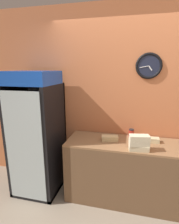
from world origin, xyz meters
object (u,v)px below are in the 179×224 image
Objects in this scene: beverage_cooler at (38,128)px; sandwich_flat_right at (110,138)px; sandwich_stack_middle at (139,143)px; sandwich_stack_bottom at (139,148)px; sandwich_flat_left at (151,140)px; condiment_jar at (131,133)px; sandwich_stack_top at (139,138)px.

beverage_cooler is 1.07m from sandwich_flat_right.
sandwich_stack_middle is at bearing -7.57° from beverage_cooler.
sandwich_stack_bottom reaches higher than sandwich_flat_left.
sandwich_stack_bottom is 0.44m from condiment_jar.
sandwich_flat_right reaches higher than sandwich_flat_left.
sandwich_flat_right is at bearing 149.84° from sandwich_stack_bottom.
condiment_jar is at bearing 152.81° from sandwich_flat_left.
sandwich_flat_right is (-0.38, 0.22, -0.13)m from sandwich_stack_top.
sandwich_stack_bottom is at bearing 180.00° from sandwich_stack_middle.
sandwich_stack_middle is 1.05× the size of sandwich_flat_right.
condiment_jar is at bearing 102.09° from sandwich_stack_middle.
sandwich_stack_bottom is at bearing -119.08° from sandwich_flat_left.
condiment_jar is at bearing 102.09° from sandwich_stack_top.
condiment_jar is (0.29, 0.21, 0.02)m from sandwich_flat_right.
condiment_jar is (-0.09, 0.43, 0.02)m from sandwich_stack_bottom.
sandwich_flat_left is at bearing 60.92° from sandwich_stack_top.
sandwich_flat_left is 0.55m from sandwich_flat_right.
sandwich_flat_right is at bearing -143.57° from condiment_jar.
sandwich_flat_left is (1.61, 0.11, -0.08)m from beverage_cooler.
sandwich_stack_top is 1.05× the size of sandwich_flat_right.
sandwich_stack_middle is 0.07m from sandwich_stack_top.
beverage_cooler is 1.62m from sandwich_flat_left.
sandwich_flat_left is (0.17, 0.30, -0.07)m from sandwich_stack_middle.
beverage_cooler is 7.35× the size of sandwich_stack_bottom.
beverage_cooler is at bearing -178.56° from sandwich_flat_right.
sandwich_flat_left is at bearing 60.92° from sandwich_stack_middle.
sandwich_stack_middle is (0.00, 0.00, 0.07)m from sandwich_stack_bottom.
sandwich_stack_middle reaches higher than sandwich_flat_left.
sandwich_flat_right is (-0.54, -0.08, 0.00)m from sandwich_flat_left.
sandwich_stack_top reaches higher than condiment_jar.
beverage_cooler reaches higher than sandwich_stack_top.
sandwich_stack_bottom is at bearing 180.00° from sandwich_stack_top.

